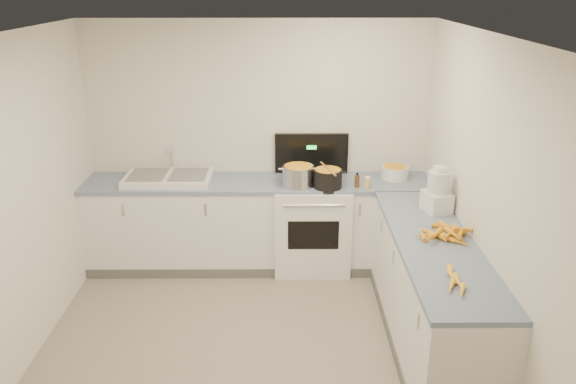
{
  "coord_description": "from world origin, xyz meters",
  "views": [
    {
      "loc": [
        0.27,
        -3.63,
        2.85
      ],
      "look_at": [
        0.3,
        1.1,
        1.05
      ],
      "focal_mm": 35.0,
      "sensor_mm": 36.0,
      "label": 1
    }
  ],
  "objects_px": {
    "steel_pot": "(298,177)",
    "extract_bottle": "(357,181)",
    "sink": "(169,178)",
    "spice_jar": "(367,183)",
    "food_processor": "(438,192)",
    "black_pot": "(328,179)",
    "stove": "(312,224)",
    "mixing_bowl": "(395,172)"
  },
  "relations": [
    {
      "from": "steel_pot",
      "to": "extract_bottle",
      "type": "bearing_deg",
      "value": -3.73
    },
    {
      "from": "black_pot",
      "to": "food_processor",
      "type": "relative_size",
      "value": 0.69
    },
    {
      "from": "stove",
      "to": "steel_pot",
      "type": "xyz_separation_m",
      "value": [
        -0.15,
        -0.13,
        0.56
      ]
    },
    {
      "from": "black_pot",
      "to": "food_processor",
      "type": "xyz_separation_m",
      "value": [
        0.91,
        -0.61,
        0.1
      ]
    },
    {
      "from": "sink",
      "to": "spice_jar",
      "type": "height_order",
      "value": "sink"
    },
    {
      "from": "extract_bottle",
      "to": "food_processor",
      "type": "height_order",
      "value": "food_processor"
    },
    {
      "from": "steel_pot",
      "to": "black_pot",
      "type": "xyz_separation_m",
      "value": [
        0.29,
        -0.04,
        -0.01
      ]
    },
    {
      "from": "steel_pot",
      "to": "food_processor",
      "type": "bearing_deg",
      "value": -28.46
    },
    {
      "from": "stove",
      "to": "steel_pot",
      "type": "height_order",
      "value": "stove"
    },
    {
      "from": "stove",
      "to": "extract_bottle",
      "type": "distance_m",
      "value": 0.7
    },
    {
      "from": "sink",
      "to": "steel_pot",
      "type": "xyz_separation_m",
      "value": [
        1.3,
        -0.14,
        0.05
      ]
    },
    {
      "from": "spice_jar",
      "to": "food_processor",
      "type": "distance_m",
      "value": 0.79
    },
    {
      "from": "mixing_bowl",
      "to": "extract_bottle",
      "type": "xyz_separation_m",
      "value": [
        -0.42,
        -0.25,
        -0.0
      ]
    },
    {
      "from": "food_processor",
      "to": "mixing_bowl",
      "type": "bearing_deg",
      "value": 103.37
    },
    {
      "from": "stove",
      "to": "sink",
      "type": "bearing_deg",
      "value": 179.38
    },
    {
      "from": "sink",
      "to": "spice_jar",
      "type": "relative_size",
      "value": 8.47
    },
    {
      "from": "black_pot",
      "to": "extract_bottle",
      "type": "height_order",
      "value": "black_pot"
    },
    {
      "from": "extract_bottle",
      "to": "food_processor",
      "type": "bearing_deg",
      "value": -44.5
    },
    {
      "from": "mixing_bowl",
      "to": "sink",
      "type": "bearing_deg",
      "value": -178.14
    },
    {
      "from": "sink",
      "to": "mixing_bowl",
      "type": "bearing_deg",
      "value": 1.86
    },
    {
      "from": "sink",
      "to": "extract_bottle",
      "type": "distance_m",
      "value": 1.89
    },
    {
      "from": "extract_bottle",
      "to": "sink",
      "type": "bearing_deg",
      "value": 174.57
    },
    {
      "from": "sink",
      "to": "steel_pot",
      "type": "distance_m",
      "value": 1.31
    },
    {
      "from": "mixing_bowl",
      "to": "spice_jar",
      "type": "distance_m",
      "value": 0.43
    },
    {
      "from": "stove",
      "to": "spice_jar",
      "type": "xyz_separation_m",
      "value": [
        0.52,
        -0.2,
        0.52
      ]
    },
    {
      "from": "stove",
      "to": "extract_bottle",
      "type": "xyz_separation_m",
      "value": [
        0.43,
        -0.16,
        0.53
      ]
    },
    {
      "from": "stove",
      "to": "extract_bottle",
      "type": "relative_size",
      "value": 11.03
    },
    {
      "from": "extract_bottle",
      "to": "food_processor",
      "type": "xyz_separation_m",
      "value": [
        0.62,
        -0.61,
        0.11
      ]
    },
    {
      "from": "black_pot",
      "to": "mixing_bowl",
      "type": "height_order",
      "value": "black_pot"
    },
    {
      "from": "steel_pot",
      "to": "food_processor",
      "type": "relative_size",
      "value": 0.75
    },
    {
      "from": "spice_jar",
      "to": "extract_bottle",
      "type": "bearing_deg",
      "value": 158.27
    },
    {
      "from": "sink",
      "to": "steel_pot",
      "type": "height_order",
      "value": "sink"
    },
    {
      "from": "food_processor",
      "to": "extract_bottle",
      "type": "bearing_deg",
      "value": 135.5
    },
    {
      "from": "black_pot",
      "to": "food_processor",
      "type": "distance_m",
      "value": 1.1
    },
    {
      "from": "sink",
      "to": "food_processor",
      "type": "bearing_deg",
      "value": -17.53
    },
    {
      "from": "sink",
      "to": "mixing_bowl",
      "type": "xyz_separation_m",
      "value": [
        2.29,
        0.07,
        0.03
      ]
    },
    {
      "from": "black_pot",
      "to": "mixing_bowl",
      "type": "distance_m",
      "value": 0.75
    },
    {
      "from": "sink",
      "to": "black_pot",
      "type": "relative_size",
      "value": 3.06
    },
    {
      "from": "steel_pot",
      "to": "extract_bottle",
      "type": "distance_m",
      "value": 0.58
    },
    {
      "from": "black_pot",
      "to": "sink",
      "type": "bearing_deg",
      "value": 173.51
    },
    {
      "from": "sink",
      "to": "black_pot",
      "type": "bearing_deg",
      "value": -6.49
    },
    {
      "from": "stove",
      "to": "sink",
      "type": "height_order",
      "value": "stove"
    }
  ]
}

